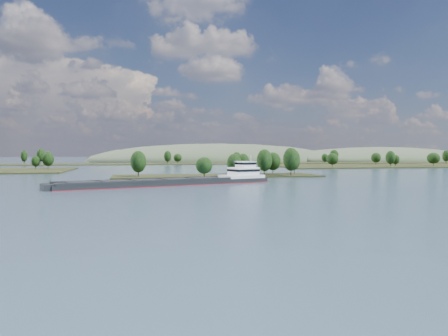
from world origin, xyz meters
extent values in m
plane|color=#394C63|center=(0.00, 120.00, 0.00)|extent=(1800.00, 1800.00, 0.00)
cube|color=black|center=(0.00, 180.00, 0.00)|extent=(100.00, 30.00, 1.20)
cylinder|color=black|center=(21.33, 170.81, 2.68)|extent=(0.50, 0.50, 4.15)
ellipsoid|color=black|center=(21.33, 170.81, 7.96)|extent=(7.42, 7.42, 10.68)
cylinder|color=black|center=(11.80, 189.35, 2.28)|extent=(0.50, 0.50, 3.37)
ellipsoid|color=black|center=(11.80, 189.35, 6.57)|extent=(8.48, 8.48, 8.67)
cylinder|color=black|center=(6.87, 172.10, 2.32)|extent=(0.50, 0.50, 3.44)
ellipsoid|color=black|center=(6.87, 172.10, 6.70)|extent=(7.01, 7.01, 8.85)
cylinder|color=black|center=(14.87, 184.30, 1.91)|extent=(0.50, 0.50, 2.63)
ellipsoid|color=black|center=(14.87, 184.30, 5.25)|extent=(6.40, 6.40, 6.75)
cylinder|color=black|center=(-8.43, 166.21, 2.08)|extent=(0.50, 0.50, 2.96)
ellipsoid|color=black|center=(-8.43, 166.21, 5.84)|extent=(7.76, 7.76, 7.60)
cylinder|color=black|center=(-37.75, 174.52, 2.55)|extent=(0.50, 0.50, 3.90)
ellipsoid|color=black|center=(-37.75, 174.52, 7.52)|extent=(7.28, 7.28, 10.04)
cylinder|color=black|center=(13.47, 181.84, 2.32)|extent=(0.50, 0.50, 3.45)
ellipsoid|color=black|center=(13.47, 181.84, 6.71)|extent=(6.73, 6.73, 8.87)
cylinder|color=black|center=(41.46, 184.51, 2.63)|extent=(0.50, 0.50, 4.06)
ellipsoid|color=black|center=(41.46, 184.51, 7.80)|extent=(5.90, 5.90, 10.45)
cylinder|color=black|center=(34.76, 171.02, 2.81)|extent=(0.50, 0.50, 4.41)
ellipsoid|color=black|center=(34.76, 171.02, 8.42)|extent=(7.67, 7.67, 11.35)
cylinder|color=black|center=(30.27, 185.57, 2.44)|extent=(0.50, 0.50, 3.67)
ellipsoid|color=black|center=(30.27, 185.57, 7.10)|extent=(7.92, 7.92, 9.44)
cylinder|color=black|center=(-95.37, 271.04, 2.66)|extent=(0.50, 0.50, 3.72)
ellipsoid|color=black|center=(-95.37, 271.04, 7.39)|extent=(7.52, 7.52, 9.56)
cylinder|color=black|center=(-103.08, 271.73, 2.24)|extent=(0.50, 0.50, 2.88)
ellipsoid|color=black|center=(-103.08, 271.73, 5.89)|extent=(5.34, 5.34, 7.39)
cylinder|color=black|center=(102.58, 269.44, 2.48)|extent=(0.50, 0.50, 3.36)
ellipsoid|color=black|center=(102.58, 269.44, 6.75)|extent=(8.50, 8.50, 8.64)
cylinder|color=black|center=(194.33, 280.17, 2.51)|extent=(0.50, 0.50, 3.41)
ellipsoid|color=black|center=(194.33, 280.17, 6.85)|extent=(10.05, 10.05, 8.78)
cylinder|color=black|center=(147.66, 266.32, 2.76)|extent=(0.50, 0.50, 3.91)
ellipsoid|color=black|center=(147.66, 266.32, 7.73)|extent=(7.22, 7.22, 10.06)
cylinder|color=black|center=(159.53, 278.31, 2.25)|extent=(0.50, 0.50, 2.90)
ellipsoid|color=black|center=(159.53, 278.31, 5.93)|extent=(6.01, 6.01, 7.45)
cylinder|color=black|center=(165.22, 316.52, 2.50)|extent=(0.50, 0.50, 3.39)
ellipsoid|color=black|center=(165.22, 316.52, 6.81)|extent=(8.37, 8.37, 8.72)
cylinder|color=black|center=(244.19, 328.97, 2.85)|extent=(0.50, 0.50, 4.10)
ellipsoid|color=black|center=(244.19, 328.97, 8.06)|extent=(6.97, 6.97, 10.54)
cube|color=black|center=(0.00, 400.00, 0.00)|extent=(900.00, 60.00, 1.20)
cylinder|color=black|center=(-139.92, 396.85, 2.72)|extent=(0.50, 0.50, 4.24)
ellipsoid|color=black|center=(-139.92, 396.85, 8.11)|extent=(5.83, 5.83, 10.90)
cylinder|color=black|center=(146.24, 380.06, 2.15)|extent=(0.50, 0.50, 3.11)
ellipsoid|color=black|center=(146.24, 380.06, 6.11)|extent=(6.39, 6.39, 7.99)
cylinder|color=black|center=(0.99, 405.53, 2.12)|extent=(0.50, 0.50, 3.05)
ellipsoid|color=black|center=(0.99, 405.53, 6.00)|extent=(8.32, 8.32, 7.84)
cylinder|color=black|center=(173.00, 415.25, 2.79)|extent=(0.50, 0.50, 4.37)
ellipsoid|color=black|center=(173.00, 415.25, 8.35)|extent=(9.51, 9.51, 11.25)
cylinder|color=black|center=(-125.39, 396.14, 2.95)|extent=(0.50, 0.50, 4.70)
ellipsoid|color=black|center=(-125.39, 396.14, 8.93)|extent=(7.52, 7.52, 12.09)
cylinder|color=black|center=(57.47, 388.76, 2.41)|extent=(0.50, 0.50, 3.61)
ellipsoid|color=black|center=(57.47, 388.76, 7.00)|extent=(8.17, 8.17, 9.29)
cylinder|color=black|center=(-10.55, 381.37, 2.61)|extent=(0.50, 0.50, 4.02)
ellipsoid|color=black|center=(-10.55, 381.37, 7.72)|extent=(6.89, 6.89, 10.33)
ellipsoid|color=#425238|center=(260.00, 470.00, 0.00)|extent=(260.00, 140.00, 36.00)
ellipsoid|color=#425238|center=(60.00, 500.00, 0.00)|extent=(320.00, 160.00, 44.00)
cube|color=black|center=(-27.15, 129.07, 0.51)|extent=(80.20, 37.22, 2.24)
cube|color=maroon|center=(-27.15, 129.07, 0.05)|extent=(80.46, 37.49, 0.25)
cube|color=black|center=(-36.52, 131.01, 1.94)|extent=(59.61, 21.80, 0.82)
cube|color=black|center=(-33.13, 121.61, 1.94)|extent=(59.61, 21.80, 0.82)
cube|color=black|center=(-34.83, 126.31, 1.78)|extent=(60.67, 29.36, 0.31)
cube|color=black|center=(-55.93, 118.71, 2.09)|extent=(11.47, 10.97, 0.36)
cube|color=black|center=(-45.38, 122.51, 2.09)|extent=(11.47, 10.97, 0.36)
cube|color=black|center=(-34.83, 126.31, 2.09)|extent=(11.47, 10.97, 0.36)
cube|color=black|center=(-24.27, 130.11, 2.09)|extent=(11.47, 10.97, 0.36)
cube|color=black|center=(-13.72, 133.91, 2.09)|extent=(11.47, 10.97, 0.36)
cube|color=black|center=(-66.00, 115.08, 0.92)|extent=(5.99, 9.67, 2.04)
cylinder|color=black|center=(-65.04, 115.43, 2.35)|extent=(0.31, 0.31, 2.24)
cube|color=white|center=(2.59, 139.78, 2.24)|extent=(18.66, 14.74, 1.22)
cube|color=white|center=(3.55, 140.13, 4.28)|extent=(12.36, 11.13, 3.06)
cube|color=black|center=(3.55, 140.13, 4.69)|extent=(12.62, 11.39, 0.92)
cube|color=white|center=(4.50, 140.47, 6.93)|extent=(7.83, 7.83, 2.24)
cube|color=black|center=(4.50, 140.47, 7.34)|extent=(8.09, 8.09, 0.82)
cube|color=white|center=(4.50, 140.47, 8.16)|extent=(8.35, 8.35, 0.20)
cylinder|color=white|center=(6.90, 141.33, 9.38)|extent=(0.26, 0.26, 2.65)
cylinder|color=black|center=(-0.37, 141.97, 8.36)|extent=(0.65, 0.65, 1.22)
camera|label=1|loc=(-37.96, -29.49, 12.16)|focal=35.00mm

